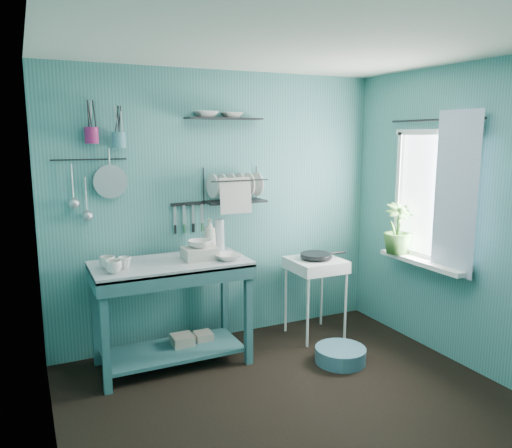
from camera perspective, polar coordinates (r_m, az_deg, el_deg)
name	(u,v)px	position (r m, az deg, el deg)	size (l,w,h in m)	color
floor	(301,409)	(3.80, 5.13, -20.33)	(3.20, 3.20, 0.00)	black
ceiling	(307,41)	(3.33, 5.85, 20.06)	(3.20, 3.20, 0.00)	silver
wall_back	(221,208)	(4.68, -3.97, 1.82)	(3.20, 3.20, 0.00)	#3C7B79
wall_front	(496,306)	(2.24, 25.74, -8.41)	(3.20, 3.20, 0.00)	#3C7B79
wall_left	(45,263)	(2.89, -23.02, -4.16)	(3.00, 3.00, 0.00)	#3C7B79
wall_right	(475,220)	(4.37, 23.79, 0.40)	(3.00, 3.00, 0.00)	#3C7B79
work_counter	(172,314)	(4.30, -9.59, -10.06)	(1.27, 0.63, 0.90)	#2F5F63
mug_left	(114,267)	(3.91, -15.96, -4.74)	(0.12, 0.12, 0.10)	silver
mug_mid	(125,263)	(4.02, -14.79, -4.30)	(0.10, 0.10, 0.09)	silver
mug_right	(107,262)	(4.06, -16.61, -4.23)	(0.12, 0.12, 0.10)	silver
wash_tub	(200,253)	(4.21, -6.43, -3.33)	(0.28, 0.22, 0.10)	#BCB8AC
tub_bowl	(200,244)	(4.19, -6.46, -2.26)	(0.20, 0.20, 0.06)	silver
soap_bottle	(210,235)	(4.45, -5.31, -1.28)	(0.12, 0.12, 0.30)	#BCB8AC
water_bottle	(219,235)	(4.50, -4.20, -1.24)	(0.09, 0.09, 0.28)	#A9B8BD
counter_bowl	(228,257)	(4.17, -3.24, -3.76)	(0.22, 0.22, 0.05)	silver
hotplate_stand	(315,297)	(4.89, 6.77, -8.34)	(0.48, 0.48, 0.76)	white
frying_pan	(316,255)	(4.77, 6.87, -3.57)	(0.30, 0.30, 0.04)	black
knife_strip	(188,204)	(4.53, -7.79, 2.29)	(0.32, 0.02, 0.03)	black
dish_rack	(235,185)	(4.56, -2.40, 4.47)	(0.55, 0.24, 0.32)	black
upper_shelf	(224,119)	(4.54, -3.66, 11.94)	(0.70, 0.18, 0.01)	black
shelf_bowl_left	(206,125)	(4.47, -5.71, 11.22)	(0.22, 0.22, 0.05)	silver
shelf_bowl_right	(232,116)	(4.57, -2.75, 12.26)	(0.19, 0.19, 0.05)	silver
utensil_cup_magenta	(91,135)	(4.27, -18.29, 9.60)	(0.11, 0.11, 0.13)	#941B57
utensil_cup_teal	(119,140)	(4.30, -15.41, 9.24)	(0.11, 0.11, 0.13)	teal
colander	(110,182)	(4.33, -16.30, 4.68)	(0.28, 0.28, 0.03)	#B0B3B8
ladle_outer	(72,182)	(4.30, -20.26, 4.49)	(0.01, 0.01, 0.30)	#B0B3B8
ladle_inner	(86,195)	(4.32, -18.87, 3.15)	(0.01, 0.01, 0.30)	#B0B3B8
hook_rail	(89,160)	(4.32, -18.52, 7.00)	(0.01, 0.01, 0.60)	black
window_glass	(434,196)	(4.65, 19.63, 3.07)	(1.10, 1.10, 0.00)	white
windowsill	(422,262)	(4.69, 18.46, -4.14)	(0.16, 0.95, 0.04)	white
curtain	(455,194)	(4.39, 21.82, 3.21)	(1.35, 1.35, 0.00)	white
curtain_rod	(434,120)	(4.59, 19.71, 11.13)	(0.02, 0.02, 1.05)	black
potted_plant	(397,228)	(4.82, 15.87, -0.49)	(0.27, 0.27, 0.47)	#3B6C2B
storage_tin_large	(183,347)	(4.50, -8.38, -13.75)	(0.18, 0.18, 0.22)	gray
storage_tin_small	(203,343)	(4.59, -6.03, -13.36)	(0.15, 0.15, 0.20)	gray
floor_basin	(340,355)	(4.48, 9.62, -14.54)	(0.43, 0.43, 0.13)	teal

